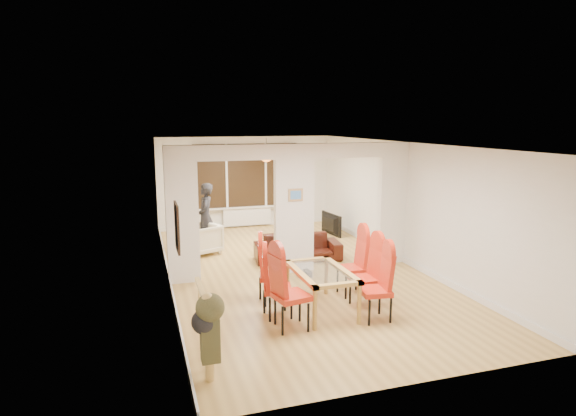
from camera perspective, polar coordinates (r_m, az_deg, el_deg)
name	(u,v)px	position (r m, az deg, el deg)	size (l,w,h in m)	color
floor	(294,271)	(9.94, 0.70, -7.50)	(5.00, 9.00, 0.01)	tan
room_walls	(294,209)	(9.62, 0.72, -0.12)	(5.00, 9.00, 2.60)	silver
divider_wall	(294,209)	(9.62, 0.72, -0.12)	(5.00, 0.18, 2.60)	white
bay_window_blinds	(246,175)	(13.84, -4.97, 3.88)	(3.00, 0.08, 1.80)	black
radiator	(247,217)	(13.99, -4.86, -1.03)	(1.40, 0.08, 0.50)	white
pendant_light	(266,155)	(12.75, -2.59, 6.29)	(0.36, 0.36, 0.36)	orange
stair_newel	(203,320)	(6.35, -10.03, -12.96)	(0.40, 1.20, 1.10)	tan
wall_poster	(177,227)	(6.77, -13.03, -2.25)	(0.04, 0.52, 0.67)	gray
pillar_photo	(296,195)	(9.48, 0.91, 1.57)	(0.30, 0.03, 0.25)	#4C8CD8
dining_table	(321,290)	(7.91, 3.94, -9.70)	(0.81, 1.45, 0.68)	#BB9045
dining_chair_la	(291,290)	(7.16, 0.41, -9.72)	(0.47, 0.47, 1.18)	red
dining_chair_lb	(278,284)	(7.60, -1.25, -8.97)	(0.43, 0.43, 1.07)	red
dining_chair_lc	(273,271)	(8.18, -1.83, -7.50)	(0.43, 0.43, 1.08)	red
dining_chair_ra	(375,286)	(7.58, 10.31, -9.05)	(0.44, 0.44, 1.10)	red
dining_chair_rb	(365,274)	(8.07, 9.15, -7.78)	(0.44, 0.44, 1.11)	red
dining_chair_rc	(352,264)	(8.58, 7.54, -6.60)	(0.45, 0.45, 1.12)	red
sofa	(298,248)	(10.67, 1.16, -4.72)	(1.89, 0.74, 0.55)	black
armchair	(202,239)	(11.32, -10.20, -3.63)	(0.76, 0.74, 0.69)	white
person	(206,217)	(11.50, -9.75, -1.06)	(0.38, 0.59, 1.60)	black
television	(328,224)	(13.02, 4.76, -1.93)	(0.13, 1.01, 0.58)	black
coffee_table	(287,238)	(12.20, -0.14, -3.62)	(0.91, 0.46, 0.21)	#362412
bottle	(289,228)	(12.28, 0.09, -2.42)	(0.06, 0.06, 0.25)	#143F19
bowl	(287,233)	(12.22, -0.07, -2.97)	(0.20, 0.20, 0.05)	#362412
shoes	(304,274)	(9.61, 1.93, -7.82)	(0.25, 0.27, 0.10)	black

